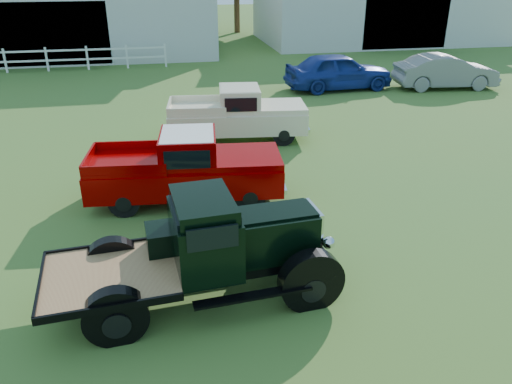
{
  "coord_description": "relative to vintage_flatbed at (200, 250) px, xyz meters",
  "views": [
    {
      "loc": [
        -1.55,
        -7.6,
        5.24
      ],
      "look_at": [
        0.2,
        1.2,
        1.05
      ],
      "focal_mm": 35.0,
      "sensor_mm": 36.0,
      "label": 1
    }
  ],
  "objects": [
    {
      "name": "ground",
      "position": [
        1.09,
        0.56,
        -0.94
      ],
      "size": [
        120.0,
        120.0,
        0.0
      ],
      "primitive_type": "plane",
      "color": "#436D2D"
    },
    {
      "name": "shed_left",
      "position": [
        -5.91,
        26.56,
        1.86
      ],
      "size": [
        18.8,
        10.2,
        5.6
      ],
      "primitive_type": null,
      "color": "#B5B6AF",
      "rests_on": "ground"
    },
    {
      "name": "shed_right",
      "position": [
        15.09,
        27.56,
        1.66
      ],
      "size": [
        16.8,
        9.2,
        5.2
      ],
      "primitive_type": null,
      "color": "#B5B6AF",
      "rests_on": "ground"
    },
    {
      "name": "fence_rail",
      "position": [
        -6.91,
        20.56,
        -0.34
      ],
      "size": [
        14.2,
        0.16,
        1.2
      ],
      "primitive_type": null,
      "color": "white",
      "rests_on": "ground"
    },
    {
      "name": "vintage_flatbed",
      "position": [
        0.0,
        0.0,
        0.0
      ],
      "size": [
        4.86,
        2.26,
        1.87
      ],
      "primitive_type": null,
      "rotation": [
        0.0,
        0.0,
        0.08
      ],
      "color": "black",
      "rests_on": "ground"
    },
    {
      "name": "red_pickup",
      "position": [
        0.03,
        3.89,
        -0.09
      ],
      "size": [
        4.78,
        2.24,
        1.69
      ],
      "primitive_type": null,
      "rotation": [
        0.0,
        0.0,
        -0.1
      ],
      "color": "#8F0000",
      "rests_on": "ground"
    },
    {
      "name": "white_pickup",
      "position": [
        1.93,
        8.06,
        -0.12
      ],
      "size": [
        4.62,
        2.23,
        1.64
      ],
      "primitive_type": null,
      "rotation": [
        0.0,
        0.0,
        -0.11
      ],
      "color": "beige",
      "rests_on": "ground"
    },
    {
      "name": "misc_car_blue",
      "position": [
        7.4,
        13.91,
        -0.14
      ],
      "size": [
        4.76,
        2.13,
        1.59
      ],
      "primitive_type": "imported",
      "rotation": [
        0.0,
        0.0,
        1.62
      ],
      "color": "navy",
      "rests_on": "ground"
    },
    {
      "name": "misc_car_grey",
      "position": [
        12.14,
        13.16,
        -0.21
      ],
      "size": [
        4.56,
        1.98,
        1.46
      ],
      "primitive_type": "imported",
      "rotation": [
        0.0,
        0.0,
        1.47
      ],
      "color": "slate",
      "rests_on": "ground"
    }
  ]
}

